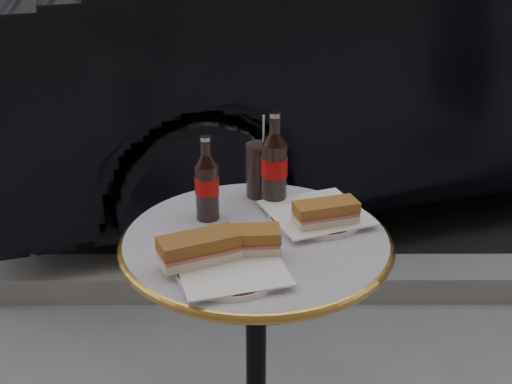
{
  "coord_description": "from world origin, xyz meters",
  "views": [
    {
      "loc": [
        -0.0,
        -1.28,
        1.42
      ],
      "look_at": [
        0.0,
        0.05,
        0.82
      ],
      "focal_mm": 45.0,
      "sensor_mm": 36.0,
      "label": 1
    }
  ],
  "objects_px": {
    "cola_bottle_right": "(274,159)",
    "cola_glass": "(259,170)",
    "plate_right": "(316,216)",
    "plate_left": "(230,269)",
    "cola_bottle_left": "(207,178)",
    "bistro_table": "(256,365)",
    "parked_car": "(422,43)"
  },
  "relations": [
    {
      "from": "cola_bottle_right",
      "to": "cola_glass",
      "type": "distance_m",
      "value": 0.07
    },
    {
      "from": "cola_bottle_left",
      "to": "cola_bottle_right",
      "type": "distance_m",
      "value": 0.18
    },
    {
      "from": "bistro_table",
      "to": "parked_car",
      "type": "bearing_deg",
      "value": 67.35
    },
    {
      "from": "cola_bottle_right",
      "to": "parked_car",
      "type": "relative_size",
      "value": 0.05
    },
    {
      "from": "cola_bottle_left",
      "to": "parked_car",
      "type": "height_order",
      "value": "parked_car"
    },
    {
      "from": "plate_right",
      "to": "cola_bottle_right",
      "type": "bearing_deg",
      "value": 139.24
    },
    {
      "from": "plate_right",
      "to": "cola_glass",
      "type": "distance_m",
      "value": 0.2
    },
    {
      "from": "bistro_table",
      "to": "cola_bottle_left",
      "type": "relative_size",
      "value": 3.53
    },
    {
      "from": "plate_right",
      "to": "cola_glass",
      "type": "xyz_separation_m",
      "value": [
        -0.14,
        0.13,
        0.06
      ]
    },
    {
      "from": "plate_left",
      "to": "cola_bottle_left",
      "type": "height_order",
      "value": "cola_bottle_left"
    },
    {
      "from": "cola_bottle_right",
      "to": "bistro_table",
      "type": "bearing_deg",
      "value": -104.44
    },
    {
      "from": "plate_left",
      "to": "cola_glass",
      "type": "relative_size",
      "value": 1.58
    },
    {
      "from": "plate_left",
      "to": "plate_right",
      "type": "relative_size",
      "value": 0.97
    },
    {
      "from": "plate_right",
      "to": "cola_bottle_left",
      "type": "bearing_deg",
      "value": 179.75
    },
    {
      "from": "plate_right",
      "to": "cola_bottle_right",
      "type": "xyz_separation_m",
      "value": [
        -0.1,
        0.09,
        0.11
      ]
    },
    {
      "from": "cola_glass",
      "to": "parked_car",
      "type": "bearing_deg",
      "value": 65.26
    },
    {
      "from": "cola_bottle_left",
      "to": "cola_glass",
      "type": "xyz_separation_m",
      "value": [
        0.12,
        0.13,
        -0.03
      ]
    },
    {
      "from": "cola_bottle_right",
      "to": "cola_glass",
      "type": "height_order",
      "value": "cola_bottle_right"
    },
    {
      "from": "bistro_table",
      "to": "plate_left",
      "type": "bearing_deg",
      "value": -109.2
    },
    {
      "from": "plate_right",
      "to": "parked_car",
      "type": "xyz_separation_m",
      "value": [
        0.74,
        2.02,
        0.01
      ]
    },
    {
      "from": "plate_left",
      "to": "cola_glass",
      "type": "distance_m",
      "value": 0.38
    },
    {
      "from": "bistro_table",
      "to": "cola_bottle_right",
      "type": "distance_m",
      "value": 0.52
    },
    {
      "from": "cola_glass",
      "to": "cola_bottle_right",
      "type": "bearing_deg",
      "value": -50.31
    },
    {
      "from": "bistro_table",
      "to": "cola_glass",
      "type": "bearing_deg",
      "value": 87.59
    },
    {
      "from": "bistro_table",
      "to": "cola_glass",
      "type": "distance_m",
      "value": 0.49
    },
    {
      "from": "plate_left",
      "to": "cola_bottle_right",
      "type": "relative_size",
      "value": 0.95
    },
    {
      "from": "plate_left",
      "to": "cola_bottle_left",
      "type": "relative_size",
      "value": 1.09
    },
    {
      "from": "bistro_table",
      "to": "parked_car",
      "type": "height_order",
      "value": "parked_car"
    },
    {
      "from": "bistro_table",
      "to": "plate_right",
      "type": "relative_size",
      "value": 3.17
    },
    {
      "from": "bistro_table",
      "to": "cola_glass",
      "type": "relative_size",
      "value": 5.14
    },
    {
      "from": "bistro_table",
      "to": "plate_right",
      "type": "bearing_deg",
      "value": 32.42
    },
    {
      "from": "plate_left",
      "to": "cola_bottle_left",
      "type": "xyz_separation_m",
      "value": [
        -0.06,
        0.25,
        0.1
      ]
    }
  ]
}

